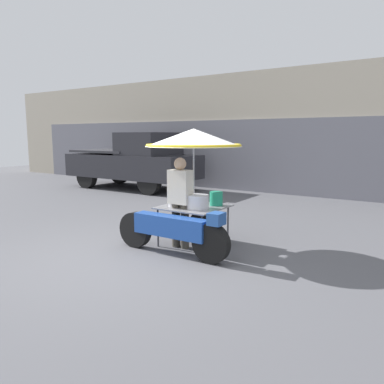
{
  "coord_description": "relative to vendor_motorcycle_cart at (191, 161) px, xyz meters",
  "views": [
    {
      "loc": [
        3.83,
        -4.19,
        1.86
      ],
      "look_at": [
        0.4,
        1.0,
        0.92
      ],
      "focal_mm": 35.0,
      "sensor_mm": 36.0,
      "label": 1
    }
  ],
  "objects": [
    {
      "name": "shopfront_building",
      "position": [
        -0.41,
        7.42,
        0.52
      ],
      "size": [
        28.0,
        2.06,
        3.96
      ],
      "color": "#B2A893",
      "rests_on": "ground"
    },
    {
      "name": "pickup_truck",
      "position": [
        -5.5,
        4.73,
        -0.48
      ],
      "size": [
        4.83,
        1.94,
        1.97
      ],
      "color": "black",
      "rests_on": "ground"
    },
    {
      "name": "vendor_person",
      "position": [
        -0.1,
        -0.16,
        -0.61
      ],
      "size": [
        0.38,
        0.22,
        1.51
      ],
      "color": "#4C473D",
      "rests_on": "ground"
    },
    {
      "name": "ground_plane",
      "position": [
        -0.41,
        -0.94,
        -1.45
      ],
      "size": [
        36.0,
        36.0,
        0.0
      ],
      "primitive_type": "plane",
      "color": "#56565B"
    },
    {
      "name": "vendor_motorcycle_cart",
      "position": [
        0.0,
        0.0,
        0.0
      ],
      "size": [
        2.07,
        1.62,
        1.98
      ],
      "color": "black",
      "rests_on": "ground"
    }
  ]
}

